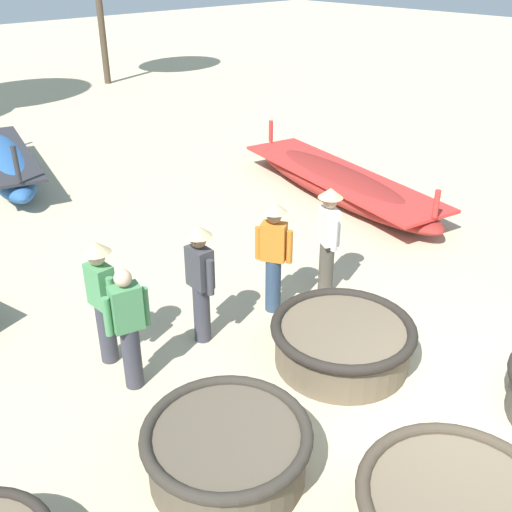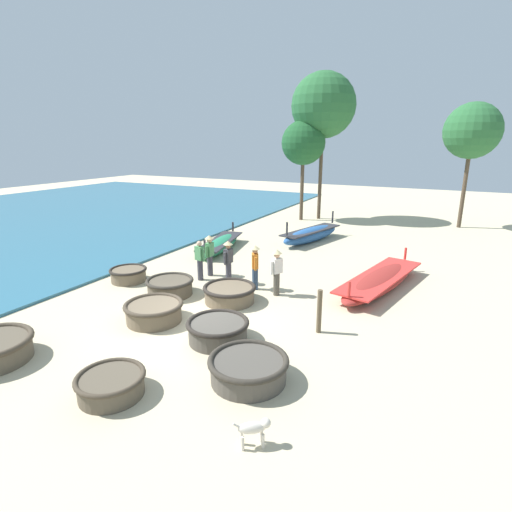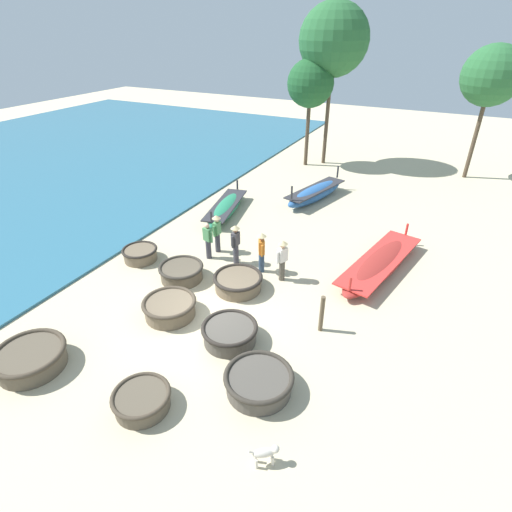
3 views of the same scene
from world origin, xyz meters
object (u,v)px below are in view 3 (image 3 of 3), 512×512
at_px(coracle_upturned, 238,282).
at_px(fisherman_with_hat, 217,231).
at_px(long_boat_red_hull, 226,208).
at_px(long_boat_green_hull, 315,193).
at_px(tree_left_mid, 310,84).
at_px(fisherman_hauling, 236,242).
at_px(dog, 266,453).
at_px(coracle_front_right, 140,254).
at_px(coracle_nearest, 230,333).
at_px(coracle_far_left, 170,307).
at_px(coracle_center, 259,381).
at_px(long_boat_ochre_hull, 380,263).
at_px(fisherman_crouching, 282,258).
at_px(coracle_beside_post, 30,358).
at_px(coracle_far_right, 142,400).
at_px(fisherman_by_coracle, 262,250).
at_px(mooring_post_mid_beach, 322,314).
at_px(fisherman_standing_right, 208,240).
at_px(tree_center, 334,40).
at_px(tree_leftmost, 492,76).
at_px(coracle_front_left, 181,272).

bearing_deg(coracle_upturned, fisherman_with_hat, 135.85).
bearing_deg(coracle_upturned, long_boat_red_hull, 124.22).
bearing_deg(long_boat_green_hull, long_boat_red_hull, -132.98).
distance_m(fisherman_with_hat, tree_left_mid, 13.47).
height_order(long_boat_red_hull, fisherman_hauling, fisherman_hauling).
bearing_deg(dog, coracle_front_right, 146.13).
xyz_separation_m(coracle_nearest, coracle_far_left, (-2.39, 0.19, 0.00)).
height_order(coracle_center, long_boat_ochre_hull, long_boat_ochre_hull).
relative_size(coracle_far_left, fisherman_crouching, 1.06).
xyz_separation_m(coracle_beside_post, coracle_far_right, (3.69, 0.31, -0.06)).
xyz_separation_m(fisherman_by_coracle, mooring_post_mid_beach, (3.17, -2.25, -0.31)).
bearing_deg(fisherman_standing_right, long_boat_red_hull, 111.47).
bearing_deg(fisherman_with_hat, coracle_upturned, -44.15).
relative_size(fisherman_by_coracle, mooring_post_mid_beach, 1.30).
bearing_deg(coracle_center, coracle_front_right, 152.22).
bearing_deg(coracle_front_right, fisherman_standing_right, 29.75).
distance_m(long_boat_ochre_hull, tree_left_mid, 14.19).
bearing_deg(coracle_nearest, tree_center, 99.69).
bearing_deg(tree_leftmost, coracle_upturned, -111.87).
distance_m(coracle_front_right, fisherman_by_coracle, 5.04).
relative_size(long_boat_ochre_hull, fisherman_crouching, 3.49).
distance_m(coracle_front_right, coracle_front_left, 2.37).
bearing_deg(fisherman_by_coracle, tree_center, 98.94).
bearing_deg(coracle_center, coracle_nearest, 141.34).
bearing_deg(tree_leftmost, coracle_front_left, -117.51).
bearing_deg(long_boat_green_hull, tree_center, 104.59).
xyz_separation_m(coracle_nearest, coracle_front_right, (-5.66, 2.54, -0.04)).
xyz_separation_m(coracle_far_right, fisherman_hauling, (-1.31, 7.19, 0.69)).
bearing_deg(fisherman_hauling, tree_left_mid, 98.63).
xyz_separation_m(long_boat_green_hull, fisherman_with_hat, (-1.77, -7.21, 0.56)).
bearing_deg(coracle_nearest, long_boat_red_hull, 121.16).
relative_size(coracle_upturned, mooring_post_mid_beach, 1.40).
xyz_separation_m(long_boat_red_hull, fisherman_hauling, (2.81, -3.97, 0.66)).
bearing_deg(fisherman_standing_right, tree_leftmost, 60.08).
relative_size(coracle_front_right, dog, 2.44).
relative_size(coracle_upturned, coracle_nearest, 1.05).
distance_m(coracle_nearest, fisherman_standing_right, 5.11).
distance_m(coracle_center, coracle_front_left, 6.02).
xyz_separation_m(coracle_center, tree_left_mid, (-5.69, 18.64, 4.78)).
xyz_separation_m(coracle_front_left, tree_left_mid, (-0.75, 15.21, 4.78)).
xyz_separation_m(coracle_front_right, tree_center, (2.53, 15.75, 7.16)).
bearing_deg(coracle_nearest, coracle_far_left, 175.42).
bearing_deg(fisherman_standing_right, coracle_front_right, -150.25).
height_order(coracle_front_right, dog, dog).
xyz_separation_m(long_boat_red_hull, fisherman_standing_right, (1.63, -4.15, 0.54)).
xyz_separation_m(coracle_front_right, mooring_post_mid_beach, (7.96, -0.82, 0.36)).
distance_m(fisherman_by_coracle, tree_leftmost, 17.52).
bearing_deg(coracle_nearest, fisherman_by_coracle, 102.36).
distance_m(long_boat_green_hull, fisherman_hauling, 7.72).
bearing_deg(coracle_front_left, tree_center, 89.30).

